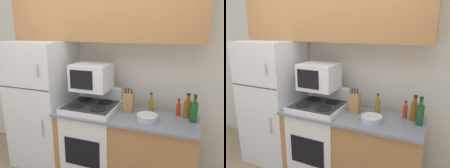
# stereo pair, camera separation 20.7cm
# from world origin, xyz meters

# --- Properties ---
(wall_back) EXTENTS (8.00, 0.05, 2.55)m
(wall_back) POSITION_xyz_m (0.00, 0.74, 1.27)
(wall_back) COLOR silver
(wall_back) RESTS_ON ground_plane
(lower_cabinets) EXTENTS (1.63, 0.61, 0.88)m
(lower_cabinets) POSITION_xyz_m (0.37, 0.28, 0.44)
(lower_cabinets) COLOR #B27A47
(lower_cabinets) RESTS_ON ground_plane
(refrigerator) EXTENTS (0.74, 0.73, 1.69)m
(refrigerator) POSITION_xyz_m (-0.81, 0.35, 0.84)
(refrigerator) COLOR white
(refrigerator) RESTS_ON ground_plane
(upper_cabinets) EXTENTS (2.37, 0.36, 0.63)m
(upper_cabinets) POSITION_xyz_m (0.00, 0.53, 2.00)
(upper_cabinets) COLOR #B27A47
(upper_cabinets) RESTS_ON refrigerator
(stove) EXTENTS (0.61, 0.59, 1.11)m
(stove) POSITION_xyz_m (-0.05, 0.27, 0.49)
(stove) COLOR white
(stove) RESTS_ON ground_plane
(microwave) EXTENTS (0.45, 0.38, 0.31)m
(microwave) POSITION_xyz_m (-0.08, 0.36, 1.27)
(microwave) COLOR white
(microwave) RESTS_ON stove
(knife_block) EXTENTS (0.11, 0.09, 0.29)m
(knife_block) POSITION_xyz_m (0.39, 0.35, 1.00)
(knife_block) COLOR #B27A47
(knife_block) RESTS_ON lower_cabinets
(bowl) EXTENTS (0.23, 0.23, 0.07)m
(bowl) POSITION_xyz_m (0.64, 0.19, 0.92)
(bowl) COLOR silver
(bowl) RESTS_ON lower_cabinets
(bottle_vinegar) EXTENTS (0.06, 0.06, 0.24)m
(bottle_vinegar) POSITION_xyz_m (0.64, 0.44, 0.98)
(bottle_vinegar) COLOR olive
(bottle_vinegar) RESTS_ON lower_cabinets
(bottle_wine_green) EXTENTS (0.08, 0.08, 0.30)m
(bottle_wine_green) POSITION_xyz_m (1.11, 0.32, 1.00)
(bottle_wine_green) COLOR #194C23
(bottle_wine_green) RESTS_ON lower_cabinets
(bottle_whiskey) EXTENTS (0.08, 0.08, 0.28)m
(bottle_whiskey) POSITION_xyz_m (1.05, 0.42, 0.99)
(bottle_whiskey) COLOR brown
(bottle_whiskey) RESTS_ON lower_cabinets
(bottle_hot_sauce) EXTENTS (0.05, 0.05, 0.20)m
(bottle_hot_sauce) POSITION_xyz_m (0.95, 0.44, 0.96)
(bottle_hot_sauce) COLOR red
(bottle_hot_sauce) RESTS_ON lower_cabinets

